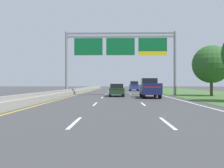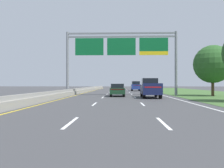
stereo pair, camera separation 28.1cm
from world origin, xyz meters
name	(u,v)px [view 2 (the right image)]	position (x,y,z in m)	size (l,w,h in m)	color
ground_plane	(119,95)	(0.00, 35.00, 0.00)	(220.00, 220.00, 0.00)	#3D3D3F
lane_striping	(119,95)	(0.00, 34.54, 0.00)	(11.96, 106.00, 0.01)	white
grass_verge_right	(220,95)	(13.95, 35.00, 0.01)	(14.00, 110.00, 0.02)	#3D602D
median_barrier_concrete	(73,92)	(-6.60, 35.00, 0.35)	(0.60, 110.00, 0.85)	#99968E
overhead_sign_gantry	(121,50)	(0.30, 33.64, 6.17)	(15.06, 0.42, 8.64)	gray
pickup_truck_navy	(150,88)	(3.53, 28.26, 1.07)	(2.14, 5.45, 2.20)	#161E47
car_darkgreen_centre_lane_sedan	(117,90)	(-0.22, 31.26, 0.82)	(1.89, 4.43, 1.57)	#193D23
car_white_centre_lane_sedan	(119,87)	(-0.02, 49.56, 0.82)	(1.94, 4.45, 1.57)	silver
car_blue_right_lane_suv	(136,86)	(3.54, 54.29, 1.10)	(1.93, 4.71, 2.11)	navy
roadside_tree_mid	(213,64)	(11.95, 32.20, 4.07)	(4.84, 4.84, 6.50)	#4C3823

